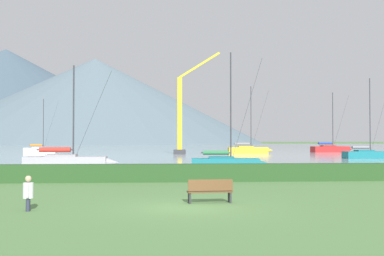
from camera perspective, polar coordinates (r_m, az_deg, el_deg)
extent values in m
plane|color=#517A42|center=(17.74, -0.63, -9.58)|extent=(1000.00, 1000.00, 0.00)
cube|color=#8C9EA3|center=(154.55, -3.73, -2.33)|extent=(320.00, 246.00, 0.00)
cube|color=#284C23|center=(28.62, -1.98, -5.41)|extent=(80.00, 1.20, 1.05)
cube|color=#19707A|center=(67.28, 20.28, -3.05)|extent=(6.17, 2.36, 0.96)
cube|color=#16646E|center=(67.12, 20.02, -2.76)|extent=(2.32, 1.56, 0.61)
cylinder|color=#333338|center=(67.56, 20.64, 1.33)|extent=(0.12, 0.12, 10.20)
cylinder|color=#333338|center=(66.88, 19.63, -2.21)|extent=(2.74, 0.23, 0.10)
cylinder|color=gray|center=(66.88, 19.63, -2.21)|extent=(2.34, 0.49, 0.38)
cylinder|color=#333338|center=(68.22, 21.71, 1.09)|extent=(2.89, 0.16, 9.70)
cube|color=red|center=(98.34, 16.28, -2.47)|extent=(7.54, 3.19, 1.15)
cone|color=red|center=(100.24, 18.45, -2.44)|extent=(1.34, 1.09, 0.98)
cube|color=#A52020|center=(98.16, 16.06, -2.23)|extent=(2.88, 2.01, 0.73)
cylinder|color=#333338|center=(98.67, 16.59, 0.85)|extent=(0.15, 0.15, 11.33)
cylinder|color=#333338|center=(97.89, 15.74, -1.78)|extent=(3.30, 0.43, 0.13)
cylinder|color=#2847A3|center=(97.89, 15.74, -1.78)|extent=(2.84, 0.72, 0.46)
cylinder|color=#333338|center=(99.43, 17.49, 0.68)|extent=(3.48, 0.36, 10.77)
cube|color=white|center=(94.80, -17.78, -2.57)|extent=(5.99, 2.22, 0.93)
cone|color=white|center=(93.96, -15.78, -2.60)|extent=(1.04, 0.82, 0.79)
cube|color=silver|center=(94.89, -17.97, -2.36)|extent=(2.25, 1.49, 0.59)
cylinder|color=#333338|center=(94.69, -17.46, 0.42)|extent=(0.12, 0.12, 9.80)
cylinder|color=#333338|center=(95.01, -18.25, -1.98)|extent=(2.67, 0.18, 0.10)
cylinder|color=orange|center=(95.01, -18.25, -1.98)|extent=(2.28, 0.44, 0.37)
cylinder|color=#333338|center=(94.33, -16.64, 0.27)|extent=(2.82, 0.11, 9.32)
cube|color=gold|center=(87.09, 6.73, -2.68)|extent=(7.18, 2.66, 1.12)
cone|color=gold|center=(87.82, 9.35, -2.66)|extent=(1.25, 0.99, 0.95)
cube|color=gold|center=(87.02, 6.47, -2.41)|extent=(2.69, 1.79, 0.71)
cylinder|color=#333338|center=(87.25, 7.11, 1.20)|extent=(0.14, 0.14, 11.69)
cylinder|color=#333338|center=(86.92, 6.08, -1.91)|extent=(3.20, 0.22, 0.12)
cylinder|color=gray|center=(86.92, 6.08, -1.91)|extent=(2.73, 0.53, 0.45)
cylinder|color=#333338|center=(87.53, 8.20, 1.00)|extent=(3.38, 0.13, 11.11)
cube|color=#19707A|center=(40.69, 4.01, -4.31)|extent=(5.88, 2.42, 0.90)
cone|color=#19707A|center=(41.03, 8.60, -4.27)|extent=(1.04, 0.84, 0.77)
cube|color=#16646E|center=(40.66, 3.55, -3.85)|extent=(2.24, 1.54, 0.57)
cylinder|color=#333338|center=(40.77, 4.69, 2.46)|extent=(0.11, 0.11, 9.53)
cylinder|color=#333338|center=(40.61, 2.88, -2.99)|extent=(2.58, 0.30, 0.10)
cylinder|color=#2D7542|center=(40.61, 2.88, -2.99)|extent=(2.22, 0.54, 0.36)
cylinder|color=#333338|center=(40.87, 6.59, 2.12)|extent=(2.72, 0.24, 9.06)
cube|color=#9E9EA3|center=(41.92, -14.90, -4.07)|extent=(6.87, 2.54, 1.07)
cone|color=#9E9EA3|center=(41.49, -9.57, -4.12)|extent=(1.19, 0.94, 0.91)
cube|color=gray|center=(41.96, -15.42, -3.53)|extent=(2.58, 1.71, 0.68)
cylinder|color=#333338|center=(41.84, -14.07, 1.69)|extent=(0.14, 0.14, 8.32)
cylinder|color=#333338|center=(42.04, -16.17, -2.53)|extent=(3.06, 0.21, 0.12)
cylinder|color=red|center=(42.04, -16.17, -2.53)|extent=(2.61, 0.51, 0.43)
cylinder|color=#333338|center=(41.63, -11.89, 1.40)|extent=(3.23, 0.13, 7.91)
cube|color=brown|center=(19.02, 2.14, -7.66)|extent=(1.82, 0.58, 0.06)
cube|color=brown|center=(18.81, 2.25, -6.89)|extent=(1.79, 0.26, 0.45)
cylinder|color=#333338|center=(19.37, 4.45, -8.22)|extent=(0.08, 0.08, 0.45)
cylinder|color=#333338|center=(19.08, -0.38, -8.33)|extent=(0.08, 0.08, 0.45)
cylinder|color=#333338|center=(19.05, 4.67, -8.33)|extent=(0.08, 0.08, 0.45)
cylinder|color=#333338|center=(18.75, -0.24, -8.45)|extent=(0.08, 0.08, 0.45)
cylinder|color=#2D3347|center=(17.80, -19.16, -8.75)|extent=(0.14, 0.14, 0.45)
cylinder|color=#2D3347|center=(17.98, -19.11, -8.67)|extent=(0.14, 0.14, 0.45)
cylinder|color=silver|center=(17.84, -19.12, -7.12)|extent=(0.36, 0.36, 0.55)
cylinder|color=silver|center=(17.60, -19.19, -7.11)|extent=(0.09, 0.09, 0.49)
cylinder|color=silver|center=(18.07, -19.05, -6.95)|extent=(0.09, 0.09, 0.49)
sphere|color=tan|center=(17.80, -19.11, -5.79)|extent=(0.22, 0.22, 0.22)
cube|color=#333338|center=(81.01, -1.51, -2.90)|extent=(2.00, 2.00, 0.80)
cube|color=gold|center=(81.10, -1.51, 1.77)|extent=(0.80, 0.80, 12.39)
cube|color=gold|center=(82.22, 0.91, 7.58)|extent=(7.07, 0.36, 4.63)
cone|color=#425666|center=(421.46, -21.52, 3.63)|extent=(294.20, 294.20, 77.49)
cone|color=slate|center=(336.28, -11.62, 3.23)|extent=(231.53, 231.53, 58.98)
cone|color=slate|center=(394.47, -15.66, 1.50)|extent=(270.82, 270.82, 44.12)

